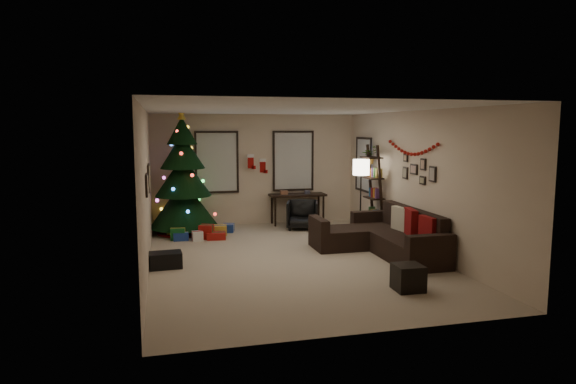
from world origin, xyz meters
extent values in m
plane|color=tan|center=(0.00, 0.00, 0.00)|extent=(7.00, 7.00, 0.00)
plane|color=white|center=(0.00, 0.00, 2.70)|extent=(7.00, 7.00, 0.00)
plane|color=beige|center=(0.00, 3.50, 1.35)|extent=(5.00, 0.00, 5.00)
plane|color=beige|center=(0.00, -3.50, 1.35)|extent=(5.00, 0.00, 5.00)
plane|color=beige|center=(-2.50, 0.00, 1.35)|extent=(0.00, 7.00, 7.00)
plane|color=beige|center=(2.50, 0.00, 1.35)|extent=(0.00, 7.00, 7.00)
cube|color=#728CB2|center=(-0.95, 3.47, 1.55)|extent=(0.94, 0.02, 1.35)
cube|color=beige|center=(-0.95, 3.47, 1.55)|extent=(0.94, 0.03, 1.35)
cube|color=#728CB2|center=(0.95, 3.47, 1.55)|extent=(0.94, 0.02, 1.35)
cube|color=beige|center=(0.95, 3.47, 1.55)|extent=(0.94, 0.03, 1.35)
cube|color=#728CB2|center=(2.47, 2.55, 1.50)|extent=(0.05, 0.27, 1.17)
cube|color=beige|center=(2.47, 2.55, 1.50)|extent=(0.05, 0.45, 1.17)
cylinder|color=black|center=(-1.78, 2.83, 0.17)|extent=(0.11, 0.11, 0.34)
cone|color=black|center=(-1.78, 2.83, 0.68)|extent=(1.54, 1.54, 1.07)
cone|color=black|center=(-1.78, 2.83, 1.30)|extent=(1.26, 1.26, 0.90)
cone|color=black|center=(-1.78, 2.83, 1.86)|extent=(0.99, 0.99, 0.79)
cone|color=black|center=(-1.78, 2.83, 2.31)|extent=(0.68, 0.68, 0.62)
cylinder|color=maroon|center=(-1.78, 2.83, 0.02)|extent=(1.24, 1.24, 0.05)
cube|color=gold|center=(-1.05, 2.35, 0.11)|extent=(0.35, 0.28, 0.22)
cube|color=maroon|center=(-1.35, 2.05, 0.15)|extent=(0.28, 0.25, 0.30)
cube|color=navy|center=(-0.80, 2.65, 0.09)|extent=(0.25, 0.30, 0.18)
cube|color=#14591E|center=(-1.95, 2.10, 0.12)|extent=(0.30, 0.22, 0.25)
cube|color=silver|center=(-1.55, 1.90, 0.10)|extent=(0.22, 0.22, 0.20)
cube|color=gold|center=(-2.05, 2.55, 0.14)|extent=(0.26, 0.26, 0.28)
cube|color=maroon|center=(-1.15, 1.95, 0.07)|extent=(0.40, 0.30, 0.15)
cube|color=navy|center=(-1.89, 2.06, 0.08)|extent=(0.31, 0.30, 0.16)
cube|color=black|center=(2.03, -0.16, 0.20)|extent=(0.85, 2.27, 0.40)
cube|color=black|center=(2.36, -0.16, 0.63)|extent=(0.20, 2.27, 0.46)
cube|color=black|center=(2.03, -1.39, 0.31)|extent=(0.85, 0.20, 0.62)
cube|color=black|center=(2.03, 1.08, 0.31)|extent=(0.85, 0.20, 0.62)
cube|color=black|center=(1.20, 0.55, 0.20)|extent=(0.80, 0.85, 0.40)
cube|color=black|center=(0.71, 0.55, 0.31)|extent=(0.18, 0.85, 0.62)
cube|color=maroon|center=(2.21, -0.96, 0.64)|extent=(0.14, 0.42, 0.42)
cube|color=maroon|center=(2.21, -0.34, 0.64)|extent=(0.22, 0.50, 0.49)
cube|color=#BFB59B|center=(2.21, 0.08, 0.63)|extent=(0.18, 0.46, 0.45)
cube|color=black|center=(1.22, -2.18, 0.19)|extent=(0.42, 0.42, 0.39)
cube|color=black|center=(1.24, -2.18, 0.18)|extent=(0.40, 0.40, 0.35)
cube|color=black|center=(1.00, 3.22, 0.72)|extent=(1.39, 0.50, 0.05)
cylinder|color=black|center=(0.39, 3.02, 0.35)|extent=(0.05, 0.05, 0.69)
cylinder|color=black|center=(0.39, 3.42, 0.35)|extent=(0.05, 0.05, 0.69)
cylinder|color=black|center=(1.61, 3.02, 0.35)|extent=(0.05, 0.05, 0.69)
cylinder|color=black|center=(1.61, 3.42, 0.35)|extent=(0.05, 0.05, 0.69)
imported|color=black|center=(0.94, 2.57, 0.34)|extent=(0.82, 0.79, 0.68)
cube|color=black|center=(2.32, 1.25, 1.00)|extent=(0.05, 0.05, 2.01)
cube|color=black|center=(2.32, 1.78, 1.00)|extent=(0.05, 0.05, 2.01)
cube|color=black|center=(2.29, 1.51, 0.39)|extent=(0.30, 0.56, 0.03)
cube|color=black|center=(2.29, 1.51, 0.84)|extent=(0.30, 0.56, 0.03)
cube|color=black|center=(2.29, 1.51, 1.28)|extent=(0.30, 0.56, 0.03)
cube|color=black|center=(2.29, 1.51, 1.73)|extent=(0.30, 0.56, 0.03)
imported|color=#4C4C4C|center=(2.30, 1.84, 1.83)|extent=(0.60, 0.57, 0.52)
cylinder|color=black|center=(1.95, 1.46, 0.02)|extent=(0.29, 0.29, 0.03)
cylinder|color=black|center=(1.95, 1.46, 0.74)|extent=(0.03, 0.03, 1.42)
cylinder|color=white|center=(1.95, 1.46, 1.52)|extent=(0.36, 0.36, 0.34)
cube|color=black|center=(-2.48, 0.90, 1.45)|extent=(0.04, 0.60, 0.50)
cube|color=tan|center=(-2.48, 0.90, 1.45)|extent=(0.01, 0.54, 0.45)
cube|color=black|center=(-2.48, -0.46, 1.47)|extent=(0.04, 0.45, 0.35)
cube|color=beige|center=(-2.48, -0.46, 1.47)|extent=(0.01, 0.41, 0.31)
cube|color=black|center=(2.48, -0.60, 1.55)|extent=(0.03, 0.22, 0.28)
cube|color=black|center=(2.48, -0.25, 1.70)|extent=(0.03, 0.18, 0.22)
cube|color=black|center=(2.48, -0.25, 1.40)|extent=(0.03, 0.20, 0.16)
cube|color=black|center=(2.48, 0.10, 1.58)|extent=(0.03, 0.26, 0.20)
cube|color=black|center=(2.48, 0.45, 1.48)|extent=(0.03, 0.18, 0.24)
cube|color=black|center=(2.48, 0.45, 1.78)|extent=(0.03, 0.16, 0.16)
cube|color=#990F0C|center=(-0.15, 3.32, 1.55)|extent=(0.14, 0.04, 0.30)
cube|color=white|center=(-0.15, 3.32, 1.70)|extent=(0.16, 0.05, 0.08)
cube|color=#990F0C|center=(-0.08, 3.32, 1.42)|extent=(0.10, 0.04, 0.08)
cube|color=#990F0C|center=(0.18, 3.50, 1.43)|extent=(0.14, 0.04, 0.30)
cube|color=white|center=(0.18, 3.50, 1.58)|extent=(0.16, 0.05, 0.08)
cube|color=#990F0C|center=(0.25, 3.50, 1.30)|extent=(0.10, 0.04, 0.08)
cube|color=black|center=(-2.22, -0.08, 0.14)|extent=(0.56, 0.39, 0.27)
camera|label=1|loc=(-2.24, -8.74, 2.38)|focal=31.56mm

